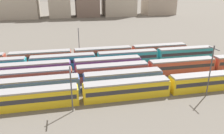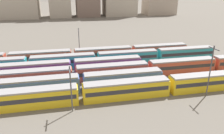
{
  "view_description": "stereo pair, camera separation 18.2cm",
  "coord_description": "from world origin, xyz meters",
  "px_view_note": "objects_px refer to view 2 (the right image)",
  "views": [
    {
      "loc": [
        17.48,
        -38.98,
        21.87
      ],
      "look_at": [
        28.56,
        13.0,
        2.04
      ],
      "focal_mm": 34.96,
      "sensor_mm": 36.0,
      "label": 1
    },
    {
      "loc": [
        17.66,
        -39.02,
        21.87
      ],
      "look_at": [
        28.56,
        13.0,
        2.04
      ],
      "focal_mm": 34.96,
      "sensor_mm": 36.0,
      "label": 2
    }
  ],
  "objects_px": {
    "catenary_pole_0": "(71,87)",
    "catenary_pole_1": "(79,41)",
    "train_track_4": "(96,59)",
    "catenary_pole_2": "(210,69)",
    "train_track_0": "(169,85)",
    "train_track_2": "(112,71)",
    "train_track_1": "(37,86)",
    "train_track_3": "(35,70)",
    "train_track_5": "(73,55)"
  },
  "relations": [
    {
      "from": "train_track_5",
      "to": "catenary_pole_0",
      "type": "bearing_deg",
      "value": -92.63
    },
    {
      "from": "train_track_4",
      "to": "catenary_pole_2",
      "type": "relative_size",
      "value": 6.81
    },
    {
      "from": "train_track_2",
      "to": "catenary_pole_0",
      "type": "xyz_separation_m",
      "value": [
        -10.45,
        -13.59,
        3.08
      ]
    },
    {
      "from": "train_track_2",
      "to": "catenary_pole_2",
      "type": "distance_m",
      "value": 22.32
    },
    {
      "from": "train_track_4",
      "to": "train_track_2",
      "type": "bearing_deg",
      "value": -76.14
    },
    {
      "from": "train_track_1",
      "to": "train_track_0",
      "type": "bearing_deg",
      "value": -10.61
    },
    {
      "from": "catenary_pole_1",
      "to": "train_track_0",
      "type": "bearing_deg",
      "value": -59.66
    },
    {
      "from": "train_track_3",
      "to": "catenary_pole_2",
      "type": "height_order",
      "value": "catenary_pole_2"
    },
    {
      "from": "train_track_0",
      "to": "train_track_3",
      "type": "bearing_deg",
      "value": 151.98
    },
    {
      "from": "train_track_1",
      "to": "train_track_4",
      "type": "xyz_separation_m",
      "value": [
        14.98,
        15.6,
        0.0
      ]
    },
    {
      "from": "catenary_pole_2",
      "to": "train_track_4",
      "type": "bearing_deg",
      "value": 130.39
    },
    {
      "from": "catenary_pole_0",
      "to": "train_track_0",
      "type": "bearing_deg",
      "value": 8.77
    },
    {
      "from": "train_track_2",
      "to": "catenary_pole_2",
      "type": "relative_size",
      "value": 8.53
    },
    {
      "from": "train_track_1",
      "to": "train_track_3",
      "type": "height_order",
      "value": "same"
    },
    {
      "from": "train_track_0",
      "to": "catenary_pole_0",
      "type": "xyz_separation_m",
      "value": [
        -20.66,
        -3.19,
        3.08
      ]
    },
    {
      "from": "train_track_3",
      "to": "catenary_pole_0",
      "type": "distance_m",
      "value": 20.91
    },
    {
      "from": "train_track_1",
      "to": "train_track_3",
      "type": "relative_size",
      "value": 1.0
    },
    {
      "from": "train_track_3",
      "to": "catenary_pole_0",
      "type": "height_order",
      "value": "catenary_pole_0"
    },
    {
      "from": "train_track_5",
      "to": "catenary_pole_2",
      "type": "height_order",
      "value": "catenary_pole_2"
    },
    {
      "from": "train_track_3",
      "to": "train_track_5",
      "type": "bearing_deg",
      "value": 46.14
    },
    {
      "from": "train_track_0",
      "to": "train_track_5",
      "type": "relative_size",
      "value": 1.51
    },
    {
      "from": "train_track_4",
      "to": "catenary_pole_0",
      "type": "relative_size",
      "value": 8.38
    },
    {
      "from": "train_track_0",
      "to": "train_track_2",
      "type": "xyz_separation_m",
      "value": [
        -10.21,
        10.4,
        0.0
      ]
    },
    {
      "from": "train_track_4",
      "to": "catenary_pole_0",
      "type": "distance_m",
      "value": 25.44
    },
    {
      "from": "train_track_1",
      "to": "catenary_pole_2",
      "type": "xyz_separation_m",
      "value": [
        35.07,
        -8.01,
        4.14
      ]
    },
    {
      "from": "train_track_1",
      "to": "catenary_pole_1",
      "type": "relative_size",
      "value": 5.83
    },
    {
      "from": "train_track_3",
      "to": "catenary_pole_2",
      "type": "relative_size",
      "value": 5.08
    },
    {
      "from": "train_track_2",
      "to": "train_track_3",
      "type": "distance_m",
      "value": 19.8
    },
    {
      "from": "train_track_4",
      "to": "train_track_5",
      "type": "height_order",
      "value": "same"
    },
    {
      "from": "catenary_pole_1",
      "to": "train_track_1",
      "type": "bearing_deg",
      "value": -114.04
    },
    {
      "from": "train_track_0",
      "to": "catenary_pole_2",
      "type": "distance_m",
      "value": 8.85
    },
    {
      "from": "catenary_pole_0",
      "to": "catenary_pole_2",
      "type": "distance_m",
      "value": 27.99
    },
    {
      "from": "train_track_3",
      "to": "train_track_1",
      "type": "bearing_deg",
      "value": -81.51
    },
    {
      "from": "catenary_pole_0",
      "to": "catenary_pole_1",
      "type": "relative_size",
      "value": 0.93
    },
    {
      "from": "train_track_2",
      "to": "train_track_4",
      "type": "xyz_separation_m",
      "value": [
        -2.57,
        10.4,
        0.0
      ]
    },
    {
      "from": "train_track_4",
      "to": "catenary_pole_1",
      "type": "relative_size",
      "value": 7.8
    },
    {
      "from": "train_track_2",
      "to": "catenary_pole_1",
      "type": "bearing_deg",
      "value": 110.07
    },
    {
      "from": "train_track_1",
      "to": "train_track_5",
      "type": "relative_size",
      "value": 0.75
    },
    {
      "from": "catenary_pole_1",
      "to": "train_track_4",
      "type": "bearing_deg",
      "value": -62.85
    },
    {
      "from": "train_track_1",
      "to": "catenary_pole_2",
      "type": "height_order",
      "value": "catenary_pole_2"
    },
    {
      "from": "catenary_pole_0",
      "to": "train_track_2",
      "type": "bearing_deg",
      "value": 52.44
    },
    {
      "from": "train_track_2",
      "to": "catenary_pole_1",
      "type": "distance_m",
      "value": 20.27
    },
    {
      "from": "train_track_3",
      "to": "catenary_pole_1",
      "type": "relative_size",
      "value": 5.83
    },
    {
      "from": "train_track_3",
      "to": "catenary_pole_1",
      "type": "xyz_separation_m",
      "value": [
        12.24,
        13.57,
        3.43
      ]
    },
    {
      "from": "train_track_4",
      "to": "catenary_pole_0",
      "type": "bearing_deg",
      "value": -108.19
    },
    {
      "from": "train_track_1",
      "to": "train_track_4",
      "type": "height_order",
      "value": "same"
    },
    {
      "from": "train_track_5",
      "to": "catenary_pole_1",
      "type": "height_order",
      "value": "catenary_pole_1"
    },
    {
      "from": "train_track_0",
      "to": "train_track_2",
      "type": "bearing_deg",
      "value": 134.48
    },
    {
      "from": "catenary_pole_0",
      "to": "train_track_1",
      "type": "bearing_deg",
      "value": 130.26
    },
    {
      "from": "catenary_pole_0",
      "to": "catenary_pole_2",
      "type": "bearing_deg",
      "value": 0.78
    }
  ]
}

